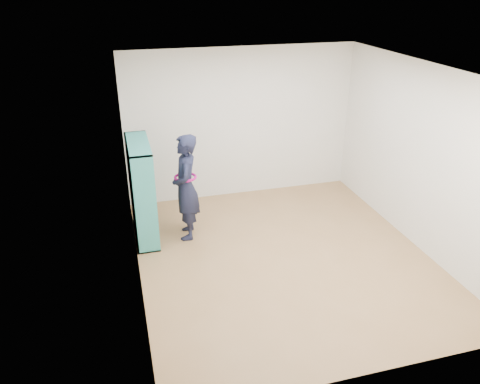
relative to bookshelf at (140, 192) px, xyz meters
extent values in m
plane|color=olive|center=(1.85, -1.16, -0.72)|extent=(4.50, 4.50, 0.00)
plane|color=white|center=(1.85, -1.16, 1.88)|extent=(4.50, 4.50, 0.00)
cube|color=silver|center=(-0.15, -1.16, 0.58)|extent=(0.02, 4.50, 2.60)
cube|color=silver|center=(3.85, -1.16, 0.58)|extent=(0.02, 4.50, 2.60)
cube|color=silver|center=(1.85, 1.09, 0.58)|extent=(4.00, 0.02, 2.60)
cube|color=silver|center=(1.85, -3.41, 0.58)|extent=(4.00, 0.02, 2.60)
cube|color=teal|center=(0.03, -0.54, 0.02)|extent=(0.33, 0.02, 1.49)
cube|color=teal|center=(0.03, 0.55, 0.02)|extent=(0.33, 0.02, 1.49)
cube|color=teal|center=(0.03, 0.00, -0.71)|extent=(0.33, 1.11, 0.02)
cube|color=teal|center=(0.03, 0.00, 0.76)|extent=(0.33, 1.11, 0.02)
cube|color=teal|center=(-0.13, 0.00, 0.02)|extent=(0.02, 1.11, 1.49)
cube|color=teal|center=(0.03, -0.17, 0.02)|extent=(0.30, 0.02, 1.44)
cube|color=teal|center=(0.03, 0.18, 0.02)|extent=(0.30, 0.02, 1.44)
cube|color=teal|center=(0.03, 0.00, -0.34)|extent=(0.30, 1.07, 0.02)
cube|color=teal|center=(0.03, 0.00, 0.02)|extent=(0.30, 1.07, 0.02)
cube|color=teal|center=(0.03, 0.00, 0.38)|extent=(0.30, 1.07, 0.02)
cube|color=beige|center=(0.04, -0.36, -0.66)|extent=(0.20, 0.13, 0.05)
cube|color=black|center=(0.05, -0.41, -0.23)|extent=(0.17, 0.15, 0.19)
cube|color=maroon|center=(0.05, -0.41, 0.13)|extent=(0.17, 0.15, 0.20)
cube|color=silver|center=(0.04, -0.36, 0.43)|extent=(0.20, 0.13, 0.08)
cube|color=navy|center=(0.05, -0.05, -0.56)|extent=(0.17, 0.15, 0.25)
cube|color=brown|center=(0.05, -0.05, -0.19)|extent=(0.17, 0.15, 0.28)
cube|color=#BFB28C|center=(0.04, 0.00, 0.06)|extent=(0.20, 0.13, 0.05)
cube|color=#26594C|center=(0.05, -0.05, 0.51)|extent=(0.17, 0.15, 0.22)
cube|color=beige|center=(0.05, 0.30, -0.55)|extent=(0.17, 0.15, 0.26)
cube|color=black|center=(0.04, 0.35, -0.30)|extent=(0.20, 0.13, 0.05)
cube|color=maroon|center=(0.05, 0.30, 0.14)|extent=(0.17, 0.15, 0.20)
cube|color=silver|center=(0.05, 0.30, 0.50)|extent=(0.17, 0.15, 0.21)
imported|color=black|center=(0.65, -0.19, 0.09)|extent=(0.47, 0.64, 1.61)
torus|color=#AD0D72|center=(0.65, -0.19, 0.25)|extent=(0.38, 0.38, 0.04)
cube|color=silver|center=(0.52, -0.07, 0.19)|extent=(0.02, 0.10, 0.14)
cube|color=black|center=(0.52, -0.07, 0.19)|extent=(0.02, 0.10, 0.14)
camera|label=1|loc=(-0.24, -6.42, 2.93)|focal=35.00mm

